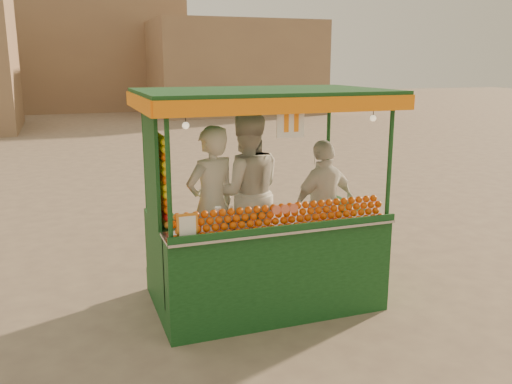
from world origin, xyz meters
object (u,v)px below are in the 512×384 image
object	(u,v)px
vendor_middle	(246,193)
vendor_right	(324,206)
vendor_left	(212,205)
juice_cart	(260,239)

from	to	relation	value
vendor_middle	vendor_right	world-z (taller)	vendor_middle
vendor_left	vendor_middle	bearing A→B (deg)	179.80
juice_cart	vendor_right	xyz separation A→B (m)	(0.88, 0.14, 0.28)
vendor_left	vendor_middle	size ratio (longest dim) A/B	0.94
vendor_left	juice_cart	bearing A→B (deg)	134.52
juice_cart	vendor_right	distance (m)	0.93
vendor_left	vendor_middle	distance (m)	0.52
vendor_middle	juice_cart	bearing A→B (deg)	100.98
vendor_left	vendor_middle	xyz separation A→B (m)	(0.48, 0.19, 0.06)
juice_cart	vendor_right	size ratio (longest dim) A/B	1.71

